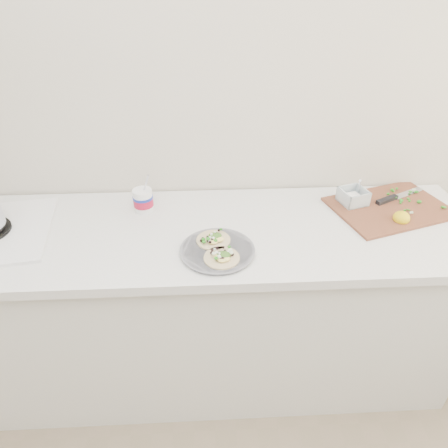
{
  "coord_description": "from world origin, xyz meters",
  "views": [
    {
      "loc": [
        0.09,
        0.07,
        1.83
      ],
      "look_at": [
        0.15,
        1.36,
        0.96
      ],
      "focal_mm": 32.0,
      "sensor_mm": 36.0,
      "label": 1
    }
  ],
  "objects": [
    {
      "name": "counter",
      "position": [
        0.0,
        1.43,
        0.45
      ],
      "size": [
        2.44,
        0.66,
        0.9
      ],
      "color": "silver",
      "rests_on": "ground"
    },
    {
      "name": "taco_plate",
      "position": [
        0.12,
        1.26,
        0.92
      ],
      "size": [
        0.28,
        0.28,
        0.04
      ],
      "rotation": [
        0.0,
        0.0,
        -0.03
      ],
      "color": "slate",
      "rests_on": "counter"
    },
    {
      "name": "tub",
      "position": [
        -0.18,
        1.57,
        0.96
      ],
      "size": [
        0.09,
        0.09,
        0.19
      ],
      "rotation": [
        0.0,
        0.0,
        -0.2
      ],
      "color": "white",
      "rests_on": "counter"
    },
    {
      "name": "cutboard",
      "position": [
        0.88,
        1.54,
        0.92
      ],
      "size": [
        0.57,
        0.47,
        0.08
      ],
      "rotation": [
        0.0,
        0.0,
        0.3
      ],
      "color": "brown",
      "rests_on": "counter"
    }
  ]
}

